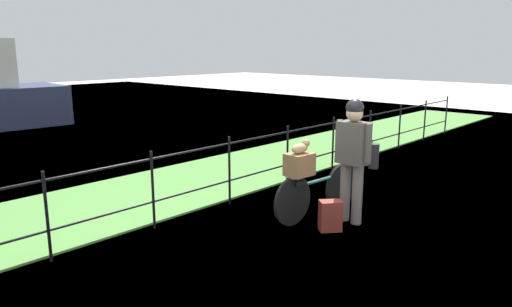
# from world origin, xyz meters

# --- Properties ---
(ground_plane) EXTENTS (60.00, 60.00, 0.00)m
(ground_plane) POSITION_xyz_m (0.00, 0.00, 0.00)
(ground_plane) COLOR beige
(grass_strip) EXTENTS (27.00, 2.40, 0.03)m
(grass_strip) POSITION_xyz_m (0.00, 3.27, 0.01)
(grass_strip) COLOR #569342
(grass_strip) RESTS_ON ground
(iron_fence) EXTENTS (18.04, 0.04, 1.04)m
(iron_fence) POSITION_xyz_m (-0.00, 1.96, 0.60)
(iron_fence) COLOR black
(iron_fence) RESTS_ON ground
(bicycle_main) EXTENTS (1.71, 0.22, 0.67)m
(bicycle_main) POSITION_xyz_m (1.13, 0.65, 0.35)
(bicycle_main) COLOR black
(bicycle_main) RESTS_ON ground
(wooden_crate) EXTENTS (0.38, 0.30, 0.30)m
(wooden_crate) POSITION_xyz_m (0.75, 0.68, 0.82)
(wooden_crate) COLOR olive
(wooden_crate) RESTS_ON bicycle_main
(terrier_dog) EXTENTS (0.32, 0.16, 0.18)m
(terrier_dog) POSITION_xyz_m (0.77, 0.68, 1.04)
(terrier_dog) COLOR tan
(terrier_dog) RESTS_ON wooden_crate
(cyclist_person) EXTENTS (0.29, 0.54, 1.68)m
(cyclist_person) POSITION_xyz_m (1.26, 0.19, 1.00)
(cyclist_person) COLOR slate
(cyclist_person) RESTS_ON ground
(backpack_on_paving) EXTENTS (0.33, 0.32, 0.40)m
(backpack_on_paving) POSITION_xyz_m (0.81, 0.21, 0.20)
(backpack_on_paving) COLOR maroon
(backpack_on_paving) RESTS_ON ground
(mooring_bollard) EXTENTS (0.20, 0.20, 0.49)m
(mooring_bollard) POSITION_xyz_m (4.16, 1.46, 0.25)
(mooring_bollard) COLOR #38383D
(mooring_bollard) RESTS_ON ground
(bicycle_parked) EXTENTS (1.55, 0.36, 0.60)m
(bicycle_parked) POSITION_xyz_m (3.74, 1.55, 0.32)
(bicycle_parked) COLOR black
(bicycle_parked) RESTS_ON ground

